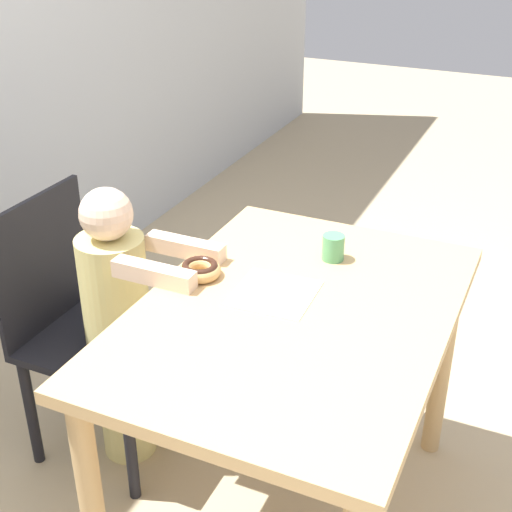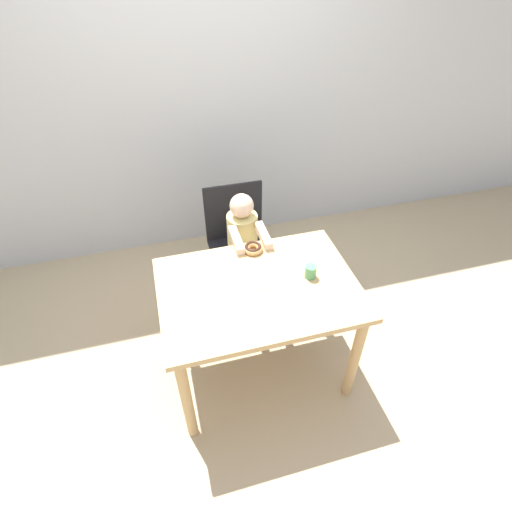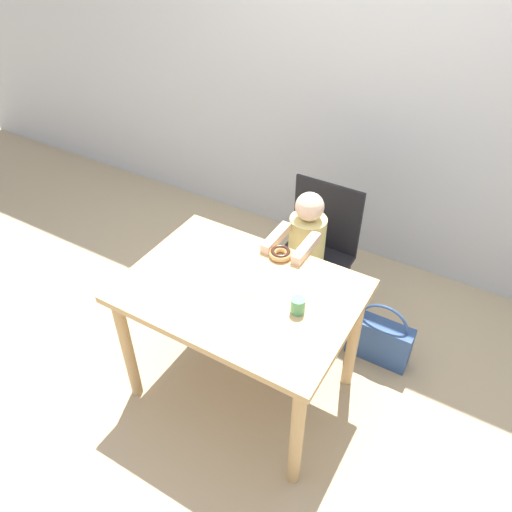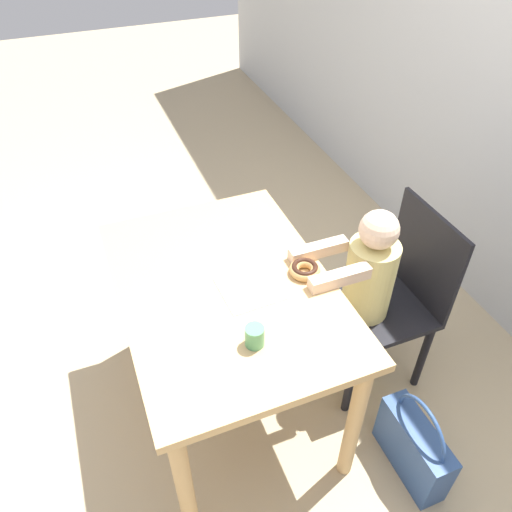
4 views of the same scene
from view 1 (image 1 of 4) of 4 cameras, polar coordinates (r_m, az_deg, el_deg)
dining_table at (r=1.90m, az=3.00°, el=-7.16°), size 1.09×0.77×0.75m
chair at (r=2.35m, az=-13.43°, el=-5.56°), size 0.42×0.45×0.88m
child_figure at (r=2.26m, az=-10.82°, el=-5.56°), size 0.22×0.43×0.95m
donut at (r=1.97m, az=-4.51°, el=-1.06°), size 0.12×0.12×0.04m
napkin at (r=1.90m, az=1.48°, el=-2.98°), size 0.22×0.22×0.00m
handbag at (r=2.80m, az=-3.97°, el=-6.32°), size 0.36×0.12×0.42m
cup at (r=2.06m, az=6.21°, el=0.69°), size 0.06×0.06×0.08m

